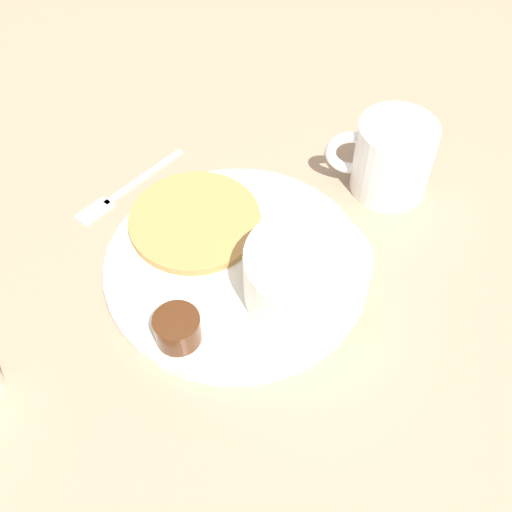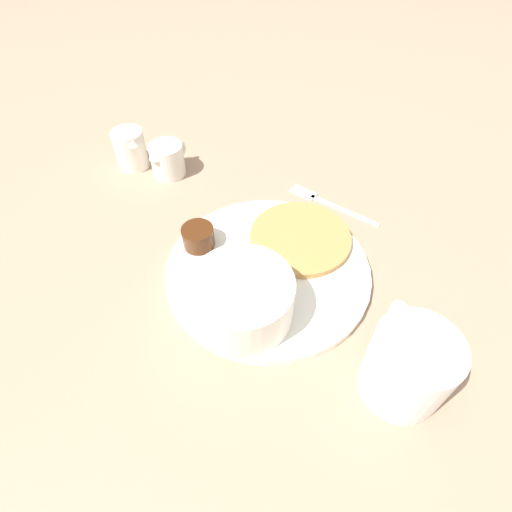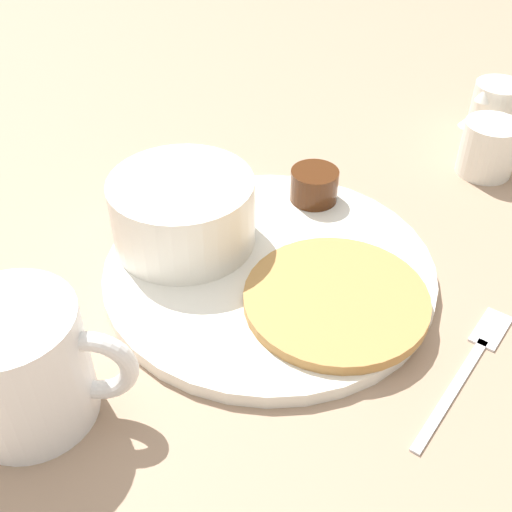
{
  "view_description": "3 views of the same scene",
  "coord_description": "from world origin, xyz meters",
  "px_view_note": "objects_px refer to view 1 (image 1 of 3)",
  "views": [
    {
      "loc": [
        0.34,
        0.22,
        0.53
      ],
      "look_at": [
        -0.01,
        0.02,
        0.02
      ],
      "focal_mm": 45.0,
      "sensor_mm": 36.0,
      "label": 1
    },
    {
      "loc": [
        -0.12,
        0.31,
        0.42
      ],
      "look_at": [
        0.01,
        0.01,
        0.03
      ],
      "focal_mm": 28.0,
      "sensor_mm": 36.0,
      "label": 2
    },
    {
      "loc": [
        -0.37,
        -0.15,
        0.35
      ],
      "look_at": [
        -0.01,
        0.01,
        0.03
      ],
      "focal_mm": 45.0,
      "sensor_mm": 36.0,
      "label": 3
    }
  ],
  "objects_px": {
    "coffee_mug": "(391,158)",
    "fork": "(120,193)",
    "bowl": "(306,275)",
    "plate": "(236,265)"
  },
  "relations": [
    {
      "from": "bowl",
      "to": "plate",
      "type": "bearing_deg",
      "value": -90.89
    },
    {
      "from": "coffee_mug",
      "to": "fork",
      "type": "bearing_deg",
      "value": -57.48
    },
    {
      "from": "bowl",
      "to": "coffee_mug",
      "type": "distance_m",
      "value": 0.19
    },
    {
      "from": "coffee_mug",
      "to": "fork",
      "type": "relative_size",
      "value": 0.75
    },
    {
      "from": "plate",
      "to": "coffee_mug",
      "type": "distance_m",
      "value": 0.21
    },
    {
      "from": "bowl",
      "to": "fork",
      "type": "distance_m",
      "value": 0.25
    },
    {
      "from": "plate",
      "to": "fork",
      "type": "distance_m",
      "value": 0.17
    },
    {
      "from": "bowl",
      "to": "fork",
      "type": "height_order",
      "value": "bowl"
    },
    {
      "from": "plate",
      "to": "bowl",
      "type": "height_order",
      "value": "bowl"
    },
    {
      "from": "plate",
      "to": "coffee_mug",
      "type": "height_order",
      "value": "coffee_mug"
    }
  ]
}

